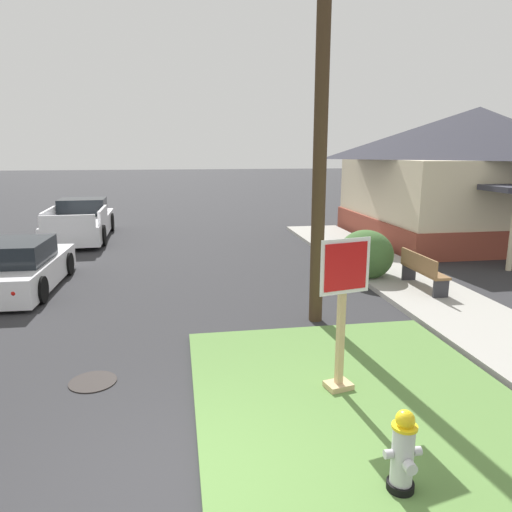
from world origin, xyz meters
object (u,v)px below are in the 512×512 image
pickup_truck_white (81,223)px  street_bench (422,269)px  manhole_cover (93,382)px  parked_sedan_white (19,268)px  fire_hydrant (403,453)px  stop_sign (342,317)px  utility_pole (322,88)px

pickup_truck_white → street_bench: (9.45, -8.95, -0.03)m
manhole_cover → parked_sedan_white: parked_sedan_white is taller
manhole_cover → street_bench: street_bench is taller
fire_hydrant → street_bench: street_bench is taller
stop_sign → utility_pole: 4.50m
fire_hydrant → pickup_truck_white: size_ratio=0.16×
stop_sign → manhole_cover: bearing=165.2°
pickup_truck_white → utility_pole: (6.40, -10.34, 3.88)m
parked_sedan_white → utility_pole: (6.60, -3.31, 3.96)m
fire_hydrant → utility_pole: size_ratio=0.10×
manhole_cover → utility_pole: utility_pole is taller
fire_hydrant → utility_pole: 6.47m
fire_hydrant → street_bench: 7.39m
fire_hydrant → utility_pole: utility_pole is taller
parked_sedan_white → pickup_truck_white: 7.04m
manhole_cover → parked_sedan_white: 5.94m
fire_hydrant → stop_sign: (0.08, 2.08, 0.66)m
fire_hydrant → parked_sedan_white: parked_sedan_white is taller
parked_sedan_white → manhole_cover: bearing=-64.4°
manhole_cover → stop_sign: bearing=-14.8°
stop_sign → pickup_truck_white: (-5.88, 13.30, -0.54)m
stop_sign → manhole_cover: size_ratio=3.11×
manhole_cover → parked_sedan_white: (-2.56, 5.34, 0.53)m
parked_sedan_white → utility_pole: 8.37m
stop_sign → parked_sedan_white: size_ratio=0.53×
street_bench → manhole_cover: bearing=-154.2°
parked_sedan_white → fire_hydrant: bearing=-54.3°
street_bench → utility_pole: (-3.05, -1.39, 3.91)m
street_bench → fire_hydrant: bearing=-119.6°
manhole_cover → utility_pole: (4.04, 2.03, 4.49)m
fire_hydrant → utility_pole: (0.60, 5.04, 4.01)m
stop_sign → pickup_truck_white: stop_sign is taller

